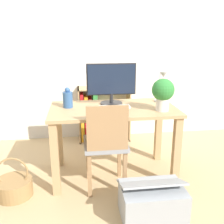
{
  "coord_description": "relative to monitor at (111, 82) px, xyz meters",
  "views": [
    {
      "loc": [
        -0.34,
        -2.48,
        1.45
      ],
      "look_at": [
        0.0,
        0.1,
        0.67
      ],
      "focal_mm": 42.0,
      "sensor_mm": 36.0,
      "label": 1
    }
  ],
  "objects": [
    {
      "name": "desk_lamp",
      "position": [
        0.53,
        -0.03,
        -0.03
      ],
      "size": [
        0.1,
        0.19,
        0.34
      ],
      "color": "#B7B7BC",
      "rests_on": "desk"
    },
    {
      "name": "basket",
      "position": [
        -0.96,
        -0.41,
        -0.88
      ],
      "size": [
        0.33,
        0.33,
        0.39
      ],
      "color": "#997547",
      "rests_on": "ground_plane"
    },
    {
      "name": "ground_plane",
      "position": [
        0.0,
        -0.15,
        -0.97
      ],
      "size": [
        10.0,
        10.0,
        0.0
      ],
      "primitive_type": "plane",
      "color": "tan"
    },
    {
      "name": "keyboard",
      "position": [
        0.02,
        -0.15,
        -0.22
      ],
      "size": [
        0.31,
        0.11,
        0.02
      ],
      "color": "silver",
      "rests_on": "desk"
    },
    {
      "name": "desk",
      "position": [
        0.0,
        -0.15,
        -0.38
      ],
      "size": [
        1.25,
        0.69,
        0.74
      ],
      "color": "tan",
      "rests_on": "ground_plane"
    },
    {
      "name": "potted_plant",
      "position": [
        0.45,
        -0.31,
        -0.05
      ],
      "size": [
        0.21,
        0.21,
        0.31
      ],
      "color": "silver",
      "rests_on": "desk"
    },
    {
      "name": "monitor",
      "position": [
        0.0,
        0.0,
        0.0
      ],
      "size": [
        0.51,
        0.23,
        0.42
      ],
      "color": "#232326",
      "rests_on": "desk"
    },
    {
      "name": "storage_box",
      "position": [
        0.23,
        -0.86,
        -0.83
      ],
      "size": [
        0.52,
        0.42,
        0.34
      ],
      "color": "#999EA3",
      "rests_on": "ground_plane"
    },
    {
      "name": "vase",
      "position": [
        -0.44,
        -0.08,
        -0.14
      ],
      "size": [
        0.1,
        0.1,
        0.2
      ],
      "color": "#33598C",
      "rests_on": "desk"
    },
    {
      "name": "chair",
      "position": [
        -0.1,
        -0.42,
        -0.49
      ],
      "size": [
        0.4,
        0.4,
        0.87
      ],
      "rotation": [
        0.0,
        0.0,
        -0.15
      ],
      "color": "gray",
      "rests_on": "ground_plane"
    },
    {
      "name": "wall_back",
      "position": [
        0.0,
        1.01,
        0.33
      ],
      "size": [
        8.0,
        0.05,
        2.6
      ],
      "color": "silver",
      "rests_on": "ground_plane"
    },
    {
      "name": "bookshelf",
      "position": [
        -0.11,
        0.83,
        -0.6
      ],
      "size": [
        0.71,
        0.28,
        0.75
      ],
      "color": "tan",
      "rests_on": "ground_plane"
    }
  ]
}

